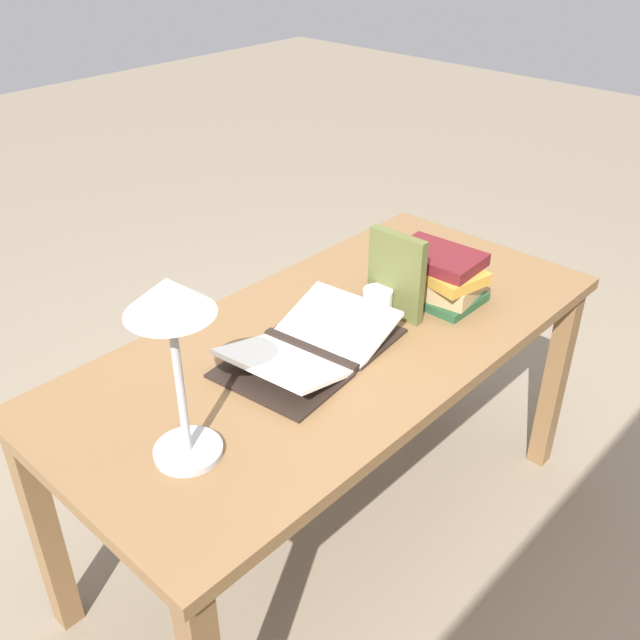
% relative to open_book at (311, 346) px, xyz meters
% --- Properties ---
extents(ground_plane, '(12.00, 12.00, 0.00)m').
position_rel_open_book_xyz_m(ground_plane, '(-0.10, -0.01, -0.75)').
color(ground_plane, gray).
extents(reading_desk, '(1.58, 0.74, 0.73)m').
position_rel_open_book_xyz_m(reading_desk, '(-0.10, -0.01, -0.11)').
color(reading_desk, brown).
rests_on(reading_desk, ground_plane).
extents(open_book, '(0.50, 0.35, 0.07)m').
position_rel_open_book_xyz_m(open_book, '(0.00, 0.00, 0.00)').
color(open_book, black).
rests_on(open_book, reading_desk).
extents(book_stack_tall, '(0.21, 0.30, 0.14)m').
position_rel_open_book_xyz_m(book_stack_tall, '(-0.46, 0.06, 0.05)').
color(book_stack_tall, '#234C2D').
rests_on(book_stack_tall, reading_desk).
extents(book_standing_upright, '(0.03, 0.17, 0.24)m').
position_rel_open_book_xyz_m(book_standing_upright, '(-0.30, 0.03, 0.10)').
color(book_standing_upright, brown).
rests_on(book_standing_upright, reading_desk).
extents(reading_lamp, '(0.17, 0.17, 0.42)m').
position_rel_open_book_xyz_m(reading_lamp, '(0.45, 0.07, 0.31)').
color(reading_lamp, '#ADADB2').
rests_on(reading_lamp, reading_desk).
extents(coffee_mug, '(0.10, 0.09, 0.08)m').
position_rel_open_book_xyz_m(coffee_mug, '(-0.26, 0.01, 0.02)').
color(coffee_mug, white).
rests_on(coffee_mug, reading_desk).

